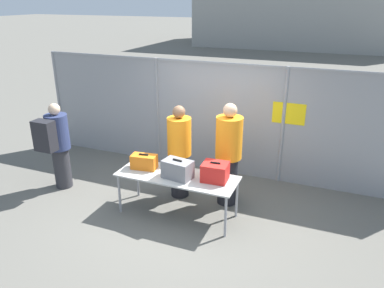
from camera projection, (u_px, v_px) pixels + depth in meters
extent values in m
plane|color=#605E56|center=(182.00, 211.00, 6.39)|extent=(120.00, 120.00, 0.00)
cylinder|color=gray|center=(59.00, 100.00, 8.89)|extent=(0.07, 0.07, 2.26)
cylinder|color=gray|center=(158.00, 112.00, 7.96)|extent=(0.07, 0.07, 2.26)
cylinder|color=gray|center=(283.00, 127.00, 7.03)|extent=(0.07, 0.07, 2.26)
cube|color=gray|center=(216.00, 119.00, 7.50)|extent=(7.90, 0.01, 2.26)
cube|color=gray|center=(218.00, 63.00, 7.09)|extent=(7.90, 0.04, 0.04)
cube|color=yellow|center=(289.00, 114.00, 6.89)|extent=(0.60, 0.01, 0.40)
cube|color=#B2B2AD|center=(177.00, 176.00, 6.04)|extent=(1.97, 0.73, 0.02)
cylinder|color=#99999E|center=(119.00, 194.00, 6.23)|extent=(0.04, 0.04, 0.70)
cylinder|color=#99999E|center=(226.00, 217.00, 5.58)|extent=(0.04, 0.04, 0.70)
cylinder|color=#99999E|center=(138.00, 178.00, 6.75)|extent=(0.04, 0.04, 0.70)
cylinder|color=#99999E|center=(237.00, 198.00, 6.10)|extent=(0.04, 0.04, 0.70)
cube|color=orange|center=(144.00, 162.00, 6.24)|extent=(0.45, 0.28, 0.24)
cube|color=black|center=(144.00, 154.00, 6.19)|extent=(0.16, 0.05, 0.02)
cube|color=slate|center=(178.00, 169.00, 5.91)|extent=(0.50, 0.35, 0.29)
cube|color=black|center=(177.00, 160.00, 5.85)|extent=(0.16, 0.05, 0.02)
cube|color=red|center=(215.00, 172.00, 5.83)|extent=(0.42, 0.37, 0.28)
cube|color=black|center=(215.00, 163.00, 5.78)|extent=(0.16, 0.03, 0.02)
cylinder|color=#2D2D33|center=(62.00, 168.00, 7.08)|extent=(0.31, 0.31, 0.78)
cylinder|color=navy|center=(57.00, 132.00, 6.82)|extent=(0.41, 0.41, 0.65)
sphere|color=beige|center=(54.00, 109.00, 6.66)|extent=(0.21, 0.21, 0.21)
cube|color=#232328|center=(45.00, 136.00, 6.54)|extent=(0.37, 0.22, 0.55)
cylinder|color=black|center=(180.00, 175.00, 6.76)|extent=(0.32, 0.32, 0.81)
cylinder|color=orange|center=(179.00, 137.00, 6.49)|extent=(0.42, 0.42, 0.67)
sphere|color=brown|center=(179.00, 112.00, 6.33)|extent=(0.22, 0.22, 0.22)
cylinder|color=black|center=(227.00, 180.00, 6.51)|extent=(0.34, 0.34, 0.86)
cylinder|color=orange|center=(229.00, 138.00, 6.22)|extent=(0.45, 0.45, 0.72)
sphere|color=tan|center=(230.00, 110.00, 6.05)|extent=(0.23, 0.23, 0.23)
cube|color=silver|center=(332.00, 136.00, 8.52)|extent=(2.80, 1.46, 0.56)
sphere|color=black|center=(305.00, 151.00, 8.06)|extent=(0.64, 0.64, 0.64)
sphere|color=black|center=(313.00, 128.00, 9.43)|extent=(0.64, 0.64, 0.64)
cylinder|color=#59595B|center=(250.00, 134.00, 9.27)|extent=(0.98, 0.06, 0.06)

